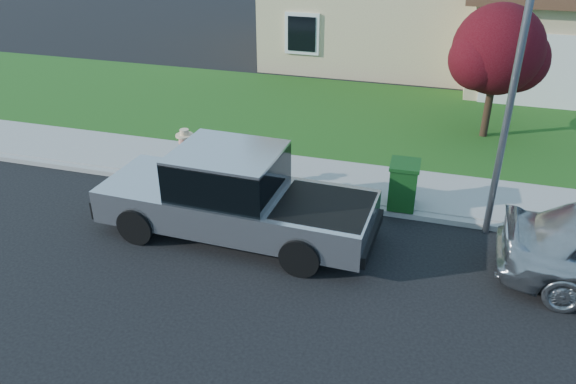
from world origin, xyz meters
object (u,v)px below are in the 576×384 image
at_px(ornamental_tree, 499,54).
at_px(street_lamp, 515,75).
at_px(woman, 187,165).
at_px(pickup_truck, 235,197).
at_px(trash_bin, 403,184).

height_order(ornamental_tree, street_lamp, street_lamp).
height_order(woman, ornamental_tree, ornamental_tree).
relative_size(woman, street_lamp, 0.28).
bearing_deg(street_lamp, woman, -158.78).
bearing_deg(ornamental_tree, woman, -140.13).
xyz_separation_m(pickup_truck, trash_bin, (3.11, 1.88, -0.19)).
xyz_separation_m(woman, ornamental_tree, (6.55, 5.47, 1.65)).
height_order(pickup_truck, ornamental_tree, ornamental_tree).
bearing_deg(trash_bin, pickup_truck, -150.54).
distance_m(pickup_truck, ornamental_tree, 8.48).
relative_size(pickup_truck, ornamental_tree, 1.56).
distance_m(trash_bin, street_lamp, 3.20).
xyz_separation_m(woman, trash_bin, (4.74, 0.63, -0.11)).
height_order(pickup_truck, trash_bin, pickup_truck).
distance_m(ornamental_tree, trash_bin, 5.46).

